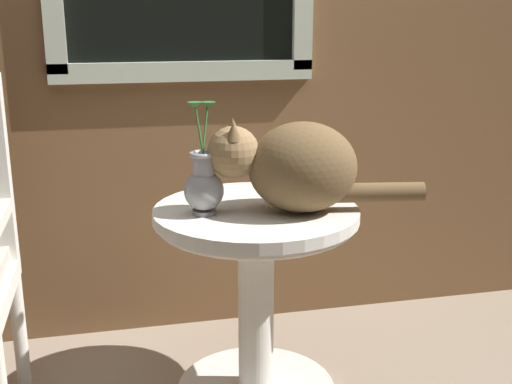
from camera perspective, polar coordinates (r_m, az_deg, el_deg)
name	(u,v)px	position (r m, az deg, el deg)	size (l,w,h in m)	color
wicker_side_table	(256,273)	(2.02, 0.00, -7.11)	(0.62, 0.62, 0.64)	silver
cat	(296,166)	(1.89, 3.52, 2.30)	(0.64, 0.31, 0.27)	brown
pewter_vase_with_ivy	(204,183)	(1.88, -4.62, 0.77)	(0.12, 0.12, 0.32)	#99999E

